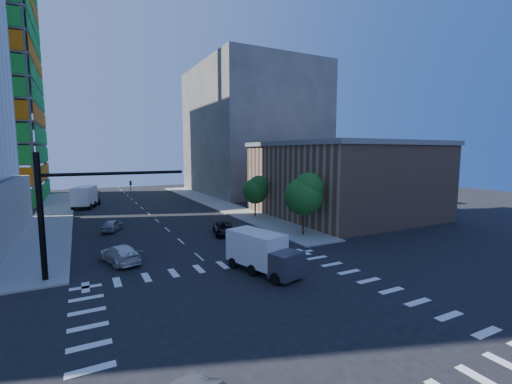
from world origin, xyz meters
TOP-DOWN VIEW (x-y plane):
  - ground at (0.00, 0.00)m, footprint 160.00×160.00m
  - road_markings at (0.00, 0.00)m, footprint 20.00×20.00m
  - sidewalk_ne at (12.50, 40.00)m, footprint 5.00×60.00m
  - sidewalk_nw at (-12.50, 40.00)m, footprint 5.00×60.00m
  - commercial_building at (25.00, 22.00)m, footprint 20.50×22.50m
  - bg_building_ne at (27.00, 55.00)m, footprint 24.00×30.00m
  - signal_mast_nw at (-10.00, 11.50)m, footprint 10.20×0.40m
  - tree_south at (12.63, 13.90)m, footprint 4.16×4.16m
  - tree_north at (12.93, 25.90)m, footprint 3.54×3.52m
  - car_nb_far at (5.11, 18.69)m, footprint 3.31×5.11m
  - car_sb_near at (-6.31, 13.54)m, footprint 3.33×5.43m
  - car_sb_mid at (-5.85, 26.15)m, footprint 3.02×4.24m
  - box_truck_near at (3.14, 5.80)m, footprint 3.89×6.21m
  - box_truck_far at (-8.02, 46.94)m, footprint 4.67×7.31m

SIDE VIEW (x-z plane):
  - ground at x=0.00m, z-range 0.00..0.00m
  - road_markings at x=0.00m, z-range 0.00..0.01m
  - sidewalk_ne at x=12.50m, z-range 0.00..0.15m
  - sidewalk_nw at x=-12.50m, z-range 0.00..0.15m
  - car_nb_far at x=5.11m, z-range 0.00..1.31m
  - car_sb_mid at x=-5.85m, z-range 0.00..1.34m
  - car_sb_near at x=-6.31m, z-range 0.00..1.47m
  - box_truck_near at x=3.14m, z-range -0.17..2.85m
  - box_truck_far at x=-8.02m, z-range -0.20..3.35m
  - tree_north at x=12.93m, z-range 1.10..6.88m
  - tree_south at x=12.63m, z-range 1.27..8.10m
  - commercial_building at x=25.00m, z-range 0.01..10.61m
  - signal_mast_nw at x=-10.00m, z-range 0.99..9.99m
  - bg_building_ne at x=27.00m, z-range 0.00..28.00m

